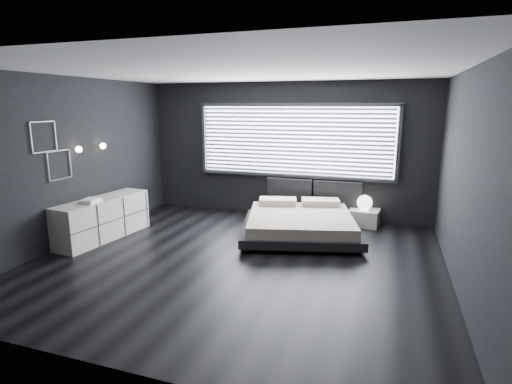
% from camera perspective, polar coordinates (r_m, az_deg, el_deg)
% --- Properties ---
extents(room, '(6.04, 6.00, 2.80)m').
position_cam_1_polar(room, '(5.82, -2.69, 3.12)').
color(room, black).
rests_on(room, ground).
extents(window, '(4.14, 0.09, 1.52)m').
position_cam_1_polar(window, '(8.30, 5.45, 7.29)').
color(window, white).
rests_on(window, ground).
extents(headboard, '(1.96, 0.16, 0.52)m').
position_cam_1_polar(headboard, '(8.31, 8.16, -0.03)').
color(headboard, black).
rests_on(headboard, ground).
extents(sconce_near, '(0.18, 0.11, 0.11)m').
position_cam_1_polar(sconce_near, '(7.38, -24.00, 5.59)').
color(sconce_near, silver).
rests_on(sconce_near, ground).
extents(sconce_far, '(0.18, 0.11, 0.11)m').
position_cam_1_polar(sconce_far, '(7.83, -21.04, 6.16)').
color(sconce_far, silver).
rests_on(sconce_far, ground).
extents(wall_art_upper, '(0.01, 0.48, 0.48)m').
position_cam_1_polar(wall_art_upper, '(7.00, -28.05, 6.96)').
color(wall_art_upper, '#47474C').
rests_on(wall_art_upper, ground).
extents(wall_art_lower, '(0.01, 0.48, 0.48)m').
position_cam_1_polar(wall_art_lower, '(7.22, -26.25, 3.49)').
color(wall_art_lower, '#47474C').
rests_on(wall_art_lower, ground).
extents(bed, '(2.47, 2.40, 0.53)m').
position_cam_1_polar(bed, '(7.29, 6.32, -4.36)').
color(bed, black).
rests_on(bed, ground).
extents(nightstand, '(0.61, 0.53, 0.33)m').
position_cam_1_polar(nightstand, '(8.15, 15.18, -3.53)').
color(nightstand, white).
rests_on(nightstand, ground).
extents(orb_lamp, '(0.29, 0.29, 0.29)m').
position_cam_1_polar(orb_lamp, '(8.04, 15.27, -1.47)').
color(orb_lamp, white).
rests_on(orb_lamp, nightstand).
extents(dresser, '(0.71, 1.86, 0.73)m').
position_cam_1_polar(dresser, '(7.58, -20.98, -3.55)').
color(dresser, white).
rests_on(dresser, ground).
extents(book_stack, '(0.28, 0.35, 0.07)m').
position_cam_1_polar(book_stack, '(7.25, -22.61, -1.15)').
color(book_stack, white).
rests_on(book_stack, dresser).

